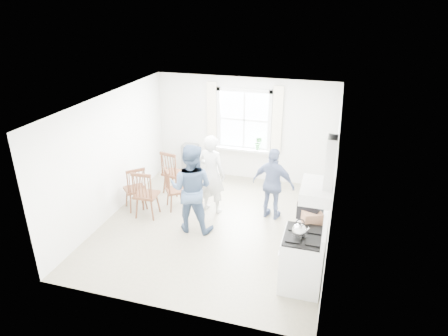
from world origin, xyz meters
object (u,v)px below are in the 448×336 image
Objects in this scene: low_cabinet at (310,239)px; person_right at (273,184)px; windsor_chair_b at (171,169)px; windsor_chair_c at (136,185)px; person_mid at (191,188)px; person_left at (212,174)px; gas_stove at (302,260)px; windsor_chair_a at (144,190)px; stereo_stack at (310,209)px.

person_right is at bearing 124.49° from low_cabinet.
windsor_chair_b reaches higher than windsor_chair_c.
windsor_chair_c is at bearing -16.92° from person_mid.
gas_stove is at bearing 151.78° from person_left.
low_cabinet is 3.52m from windsor_chair_a.
person_mid is at bearing 93.55° from person_left.
person_right is (-0.83, 2.02, 0.30)m from gas_stove.
windsor_chair_c is 0.58× the size of person_left.
person_left reaches higher than low_cabinet.
person_mid reaches higher than person_right.
stereo_stack is at bearing -132.13° from low_cabinet.
windsor_chair_b is 1.68m from person_mid.
stereo_stack is at bearing 166.75° from person_mid.
low_cabinet is at bearing -26.98° from windsor_chair_b.
person_left is at bearing -22.80° from windsor_chair_b.
person_mid is at bearing -14.95° from windsor_chair_c.
gas_stove is 3.63m from windsor_chair_a.
gas_stove is at bearing 152.30° from person_mid.
person_right is at bearing 121.98° from stereo_stack.
windsor_chair_a is 2.69m from person_right.
windsor_chair_c is (-3.73, 1.49, 0.14)m from gas_stove.
windsor_chair_b is 1.02m from windsor_chair_c.
person_left is at bearing 14.72° from person_right.
windsor_chair_b is 1.28m from person_left.
low_cabinet is 0.51× the size of person_left.
person_left is at bearing 150.94° from low_cabinet.
gas_stove reaches higher than windsor_chair_a.
gas_stove reaches higher than windsor_chair_c.
low_cabinet is 0.83× the size of windsor_chair_a.
person_right is at bearing -162.77° from person_left.
person_mid reaches higher than person_left.
windsor_chair_c reaches higher than low_cabinet.
windsor_chair_c is at bearing 167.31° from stereo_stack.
person_right is (2.57, 0.79, 0.12)m from windsor_chair_a.
low_cabinet is at bearing 47.87° from stereo_stack.
stereo_stack is 3.80m from windsor_chair_b.
person_mid is (1.11, -0.12, 0.25)m from windsor_chair_a.
windsor_chair_a is 1.46m from person_left.
stereo_stack is 2.37m from person_mid.
stereo_stack is 0.44× the size of windsor_chair_c.
low_cabinet is 0.58× the size of person_right.
stereo_stack is at bearing -12.69° from windsor_chair_c.
stereo_stack is 0.28× the size of person_right.
person_right is (2.90, 0.52, 0.16)m from windsor_chair_c.
windsor_chair_b is 2.52m from person_right.
gas_stove is at bearing -36.16° from windsor_chair_b.
person_right is at bearing -9.35° from windsor_chair_b.
low_cabinet is at bearing -8.61° from windsor_chair_a.
low_cabinet is at bearing 84.32° from gas_stove.
windsor_chair_a is at bearing -39.05° from windsor_chair_c.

